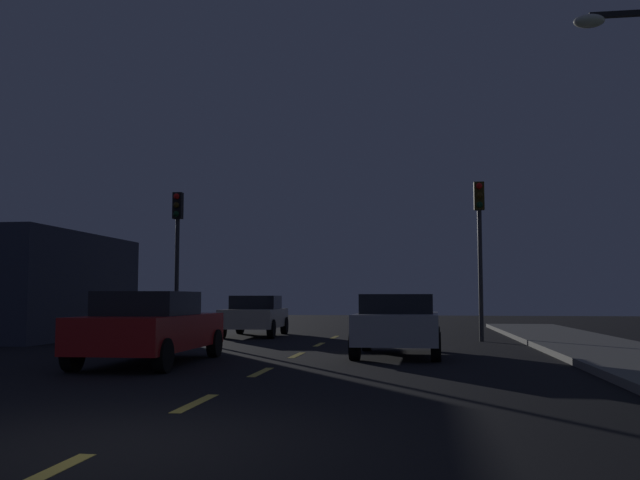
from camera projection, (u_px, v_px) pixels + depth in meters
name	position (u px, v px, depth m)	size (l,w,h in m)	color
ground_plane	(268.00, 369.00, 13.44)	(80.00, 80.00, 0.00)	black
lane_stripe_nearest	(39.00, 477.00, 5.35)	(0.16, 1.60, 0.01)	#EACC4C
lane_stripe_second	(196.00, 403.00, 9.10)	(0.16, 1.60, 0.01)	#EACC4C
lane_stripe_third	(261.00, 372.00, 12.85)	(0.16, 1.60, 0.01)	#EACC4C
lane_stripe_fourth	(297.00, 355.00, 16.60)	(0.16, 1.60, 0.01)	#EACC4C
lane_stripe_fifth	(319.00, 344.00, 20.35)	(0.16, 1.60, 0.01)	#EACC4C
lane_stripe_sixth	(335.00, 337.00, 24.10)	(0.16, 1.60, 0.01)	#EACC4C
traffic_signal_left	(177.00, 236.00, 23.42)	(0.32, 0.38, 4.93)	#2D2D30
traffic_signal_right	(480.00, 229.00, 22.02)	(0.32, 0.38, 5.06)	#2D2D30
car_stopped_ahead	(398.00, 324.00, 16.50)	(2.06, 3.91, 1.46)	silver
car_adjacent_lane	(151.00, 326.00, 14.53)	(2.04, 4.55, 1.51)	#B21919
car_oncoming_far	(255.00, 315.00, 24.91)	(2.05, 4.02, 1.44)	beige
storefront_left	(28.00, 286.00, 23.68)	(4.65, 7.74, 3.53)	#333847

